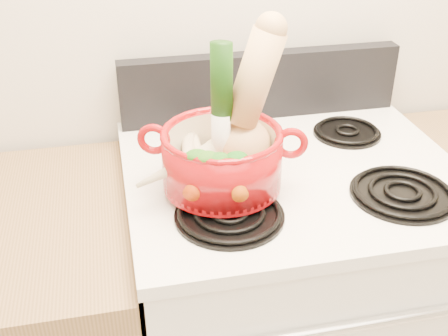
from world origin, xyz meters
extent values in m
cube|color=white|center=(0.00, 1.40, 0.46)|extent=(0.76, 0.65, 0.92)
cube|color=white|center=(0.00, 1.40, 0.93)|extent=(0.78, 0.67, 0.03)
cube|color=black|center=(0.00, 1.70, 1.04)|extent=(0.76, 0.05, 0.18)
cylinder|color=silver|center=(0.00, 1.06, 0.78)|extent=(0.60, 0.02, 0.02)
cylinder|color=black|center=(-0.19, 1.24, 0.96)|extent=(0.22, 0.22, 0.02)
cylinder|color=black|center=(0.19, 1.24, 0.96)|extent=(0.22, 0.22, 0.02)
cylinder|color=black|center=(-0.19, 1.54, 0.96)|extent=(0.17, 0.17, 0.02)
cylinder|color=black|center=(0.19, 1.54, 0.96)|extent=(0.17, 0.17, 0.02)
cylinder|color=#95090C|center=(-0.18, 1.34, 1.03)|extent=(0.31, 0.31, 0.12)
torus|color=#95090C|center=(-0.32, 1.38, 1.07)|extent=(0.07, 0.03, 0.07)
torus|color=#95090C|center=(-0.05, 1.30, 1.07)|extent=(0.07, 0.03, 0.07)
cylinder|color=white|center=(-0.18, 1.35, 1.14)|extent=(0.06, 0.07, 0.30)
ellipsoid|color=#D5BF83|center=(-0.18, 1.41, 1.02)|extent=(0.10, 0.08, 0.04)
cone|color=beige|center=(-0.24, 1.39, 1.01)|extent=(0.05, 0.21, 0.06)
cone|color=beige|center=(-0.25, 1.37, 1.02)|extent=(0.07, 0.19, 0.06)
cone|color=#EEE6C2|center=(-0.23, 1.40, 1.03)|extent=(0.06, 0.18, 0.05)
cone|color=beige|center=(-0.28, 1.33, 1.04)|extent=(0.20, 0.12, 0.06)
cone|color=#DC620B|center=(-0.20, 1.30, 1.01)|extent=(0.07, 0.17, 0.05)
cone|color=red|center=(-0.23, 1.31, 1.02)|extent=(0.10, 0.16, 0.05)
cone|color=#CC480A|center=(-0.17, 1.29, 1.02)|extent=(0.04, 0.18, 0.05)
cone|color=orange|center=(-0.20, 1.30, 1.03)|extent=(0.10, 0.15, 0.05)
camera|label=1|loc=(-0.40, 0.33, 1.61)|focal=45.00mm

